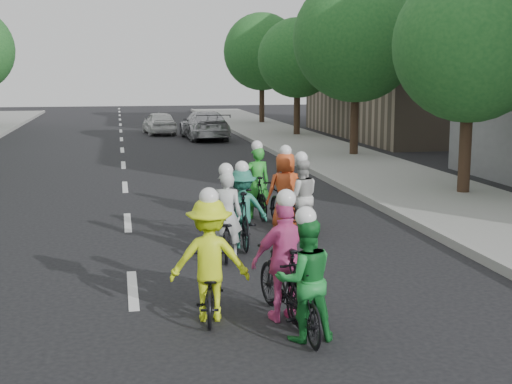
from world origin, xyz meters
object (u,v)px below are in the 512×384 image
object	(u,v)px
cyclist_4	(285,199)
follow_car_trail	(159,123)
cyclist_2	(209,270)
cyclist_0	(226,226)
cyclist_5	(256,191)
cyclist_7	(242,213)
cyclist_6	(300,205)
follow_car_lead	(204,125)
cyclist_3	(285,272)
cyclist_1	(304,289)

from	to	relation	value
cyclist_4	follow_car_trail	size ratio (longest dim) A/B	0.51
cyclist_2	cyclist_4	bearing A→B (deg)	-105.74
cyclist_0	cyclist_5	xyz separation A→B (m)	(1.21, 3.34, 0.06)
cyclist_2	cyclist_4	distance (m)	5.82
cyclist_4	cyclist_5	xyz separation A→B (m)	(-0.38, 1.18, -0.00)
cyclist_4	cyclist_0	bearing A→B (deg)	46.69
cyclist_2	cyclist_5	xyz separation A→B (m)	(1.91, 6.52, -0.06)
cyclist_4	cyclist_7	world-z (taller)	cyclist_4
cyclist_0	cyclist_6	bearing A→B (deg)	-130.35
cyclist_0	cyclist_4	xyz separation A→B (m)	(1.59, 2.16, 0.06)
cyclist_7	follow_car_trail	world-z (taller)	cyclist_7
cyclist_2	follow_car_lead	xyz separation A→B (m)	(3.03, 25.79, 0.02)
cyclist_0	follow_car_trail	size ratio (longest dim) A/B	0.50
cyclist_3	follow_car_trail	world-z (taller)	cyclist_3
cyclist_5	cyclist_2	bearing A→B (deg)	67.83
cyclist_0	cyclist_1	size ratio (longest dim) A/B	1.05
cyclist_6	cyclist_7	world-z (taller)	cyclist_6
cyclist_1	cyclist_5	xyz separation A→B (m)	(0.85, 7.47, -0.02)
cyclist_3	follow_car_trail	xyz separation A→B (m)	(0.04, 29.30, -0.04)
cyclist_2	follow_car_trail	size ratio (longest dim) A/B	0.50
follow_car_lead	cyclist_4	bearing A→B (deg)	84.48
cyclist_3	cyclist_5	distance (m)	6.80
cyclist_2	follow_car_trail	bearing A→B (deg)	-84.56
cyclist_1	cyclist_3	distance (m)	0.74
cyclist_4	cyclist_7	xyz separation A→B (m)	(-1.18, -1.47, 0.03)
cyclist_0	follow_car_lead	world-z (taller)	cyclist_0
cyclist_6	follow_car_lead	world-z (taller)	cyclist_6
cyclist_1	cyclist_7	bearing A→B (deg)	-92.69
cyclist_2	cyclist_4	size ratio (longest dim) A/B	0.98
cyclist_4	cyclist_5	bearing A→B (deg)	-79.01
cyclist_5	cyclist_3	bearing A→B (deg)	76.34
cyclist_4	follow_car_trail	world-z (taller)	cyclist_4
cyclist_2	cyclist_7	distance (m)	4.03
follow_car_lead	cyclist_3	bearing A→B (deg)	82.06
cyclist_1	cyclist_3	world-z (taller)	cyclist_3
cyclist_2	cyclist_7	size ratio (longest dim) A/B	0.97
cyclist_0	follow_car_lead	bearing A→B (deg)	-87.56
cyclist_1	cyclist_6	bearing A→B (deg)	-106.10
cyclist_4	cyclist_5	world-z (taller)	cyclist_4
cyclist_1	cyclist_5	world-z (taller)	cyclist_5
cyclist_0	cyclist_5	distance (m)	3.55
cyclist_4	follow_car_lead	xyz separation A→B (m)	(0.74, 20.45, 0.08)
cyclist_0	cyclist_6	distance (m)	2.37
cyclist_0	cyclist_5	world-z (taller)	cyclist_5
cyclist_7	cyclist_6	bearing A→B (deg)	-146.13
cyclist_0	cyclist_4	distance (m)	2.68
cyclist_2	follow_car_trail	xyz separation A→B (m)	(1.02, 29.08, -0.06)
cyclist_6	cyclist_2	bearing A→B (deg)	64.13
cyclist_3	cyclist_4	world-z (taller)	cyclist_3
cyclist_2	cyclist_4	xyz separation A→B (m)	(2.29, 5.35, -0.06)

